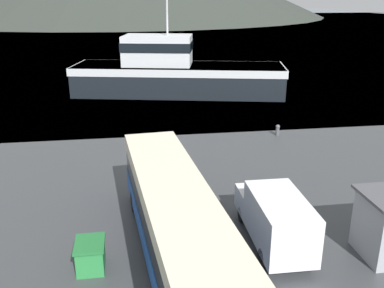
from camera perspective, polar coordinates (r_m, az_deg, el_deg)
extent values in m
plane|color=slate|center=(149.55, -8.57, 15.67)|extent=(240.00, 240.00, 0.00)
cube|color=#194799|center=(16.62, -2.24, -12.62)|extent=(3.56, 12.82, 0.95)
cube|color=black|center=(16.10, -2.29, -9.54)|extent=(3.49, 12.56, 1.09)
cube|color=beige|center=(15.69, -2.33, -6.71)|extent=(3.56, 12.82, 0.68)
cube|color=black|center=(21.86, -5.61, -2.04)|extent=(2.13, 0.25, 1.47)
cylinder|color=black|center=(20.55, -7.66, -7.61)|extent=(0.38, 0.92, 0.90)
cylinder|color=black|center=(20.83, -1.80, -7.04)|extent=(0.38, 0.92, 0.90)
cube|color=silver|center=(17.32, 11.59, -10.11)|extent=(1.97, 3.79, 1.94)
cube|color=silver|center=(19.77, 8.98, -7.42)|extent=(1.95, 1.64, 1.07)
cube|color=black|center=(18.71, 9.80, -6.12)|extent=(1.64, 0.08, 0.68)
cylinder|color=black|center=(19.62, 6.66, -9.29)|extent=(0.23, 0.70, 0.70)
cylinder|color=black|center=(20.08, 11.44, -8.85)|extent=(0.23, 0.70, 0.70)
cylinder|color=black|center=(16.89, 9.50, -14.68)|extent=(0.23, 0.70, 0.70)
cylinder|color=black|center=(17.43, 15.03, -13.95)|extent=(0.23, 0.70, 0.70)
cube|color=black|center=(43.62, -1.77, 8.61)|extent=(21.44, 10.10, 2.91)
cube|color=silver|center=(43.43, -1.78, 10.02)|extent=(21.66, 10.21, 0.73)
cube|color=silver|center=(43.41, -4.59, 12.37)|extent=(7.33, 5.40, 2.87)
cube|color=black|center=(43.36, -4.60, 12.93)|extent=(7.49, 5.54, 0.86)
cube|color=#287F3D|center=(16.86, -13.35, -14.42)|extent=(0.99, 1.24, 1.01)
cube|color=#226C34|center=(16.56, -13.51, -12.81)|extent=(1.09, 1.36, 0.11)
cylinder|color=#4C4C51|center=(31.46, 11.32, 1.65)|extent=(0.26, 0.26, 0.57)
sphere|color=#4C4C51|center=(31.35, 11.37, 2.28)|extent=(0.30, 0.30, 0.30)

